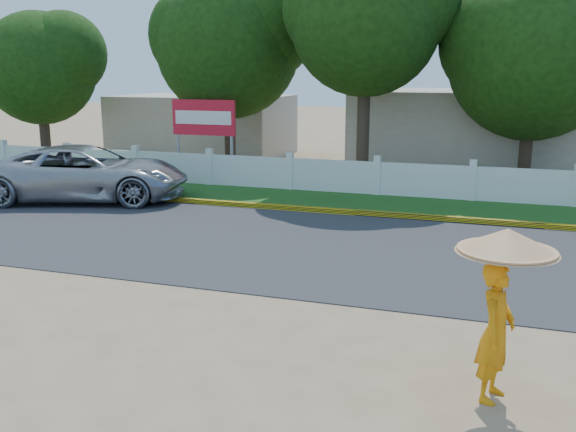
{
  "coord_description": "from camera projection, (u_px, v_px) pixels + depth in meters",
  "views": [
    {
      "loc": [
        3.78,
        -9.33,
        4.04
      ],
      "look_at": [
        0.0,
        2.0,
        1.3
      ],
      "focal_mm": 40.0,
      "sensor_mm": 36.0,
      "label": 1
    }
  ],
  "objects": [
    {
      "name": "building_near",
      "position": [
        482.0,
        131.0,
        26.06
      ],
      "size": [
        10.0,
        6.0,
        3.2
      ],
      "primitive_type": "cube",
      "color": "#B7AD99",
      "rests_on": "ground"
    },
    {
      "name": "ground",
      "position": [
        250.0,
        317.0,
        10.7
      ],
      "size": [
        120.0,
        120.0,
        0.0
      ],
      "primitive_type": "plane",
      "color": "#9E8460",
      "rests_on": "ground"
    },
    {
      "name": "road",
      "position": [
        322.0,
        247.0,
        14.86
      ],
      "size": [
        60.0,
        7.0,
        0.02
      ],
      "primitive_type": "cube",
      "color": "#38383A",
      "rests_on": "ground"
    },
    {
      "name": "tree_row",
      "position": [
        443.0,
        43.0,
        22.12
      ],
      "size": [
        34.78,
        7.24,
        8.34
      ],
      "color": "#473828",
      "rests_on": "ground"
    },
    {
      "name": "grass_verge",
      "position": [
        368.0,
        203.0,
        19.71
      ],
      "size": [
        60.0,
        3.5,
        0.03
      ],
      "primitive_type": "cube",
      "color": "#2D601E",
      "rests_on": "ground"
    },
    {
      "name": "monk_with_parasol",
      "position": [
        501.0,
        290.0,
        7.75
      ],
      "size": [
        1.21,
        1.21,
        2.21
      ],
      "color": "orange",
      "rests_on": "ground"
    },
    {
      "name": "curb",
      "position": [
        356.0,
        213.0,
        18.12
      ],
      "size": [
        40.0,
        0.18,
        0.16
      ],
      "primitive_type": "cube",
      "color": "yellow",
      "rests_on": "ground"
    },
    {
      "name": "building_far",
      "position": [
        203.0,
        125.0,
        31.04
      ],
      "size": [
        8.0,
        5.0,
        2.8
      ],
      "primitive_type": "cube",
      "color": "#B7AD99",
      "rests_on": "ground"
    },
    {
      "name": "billboard",
      "position": [
        204.0,
        122.0,
        23.66
      ],
      "size": [
        2.5,
        0.13,
        2.95
      ],
      "color": "gray",
      "rests_on": "ground"
    },
    {
      "name": "vehicle",
      "position": [
        87.0,
        173.0,
        20.06
      ],
      "size": [
        6.8,
        4.6,
        1.73
      ],
      "primitive_type": "imported",
      "rotation": [
        0.0,
        0.0,
        1.87
      ],
      "color": "#9FA1A6",
      "rests_on": "ground"
    },
    {
      "name": "fence",
      "position": [
        377.0,
        179.0,
        20.93
      ],
      "size": [
        40.0,
        0.1,
        1.1
      ],
      "primitive_type": "cube",
      "color": "silver",
      "rests_on": "ground"
    }
  ]
}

